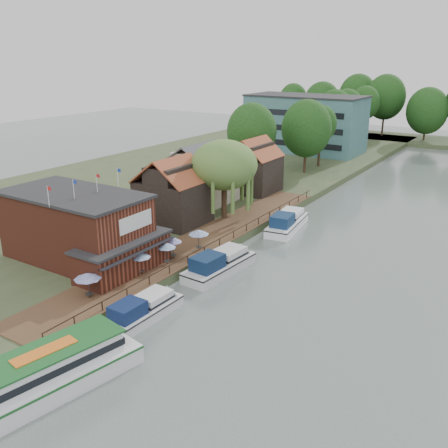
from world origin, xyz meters
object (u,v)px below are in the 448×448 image
Objects in this scene: swan at (82,347)px; umbrella_1 at (140,263)px; cruiser_2 at (287,220)px; umbrella_2 at (167,253)px; umbrella_0 at (88,285)px; cruiser_1 at (220,261)px; tour_boat at (37,375)px; cottage_a at (173,191)px; umbrella_4 at (199,240)px; pub at (89,229)px; hotel_block at (305,123)px; cottage_b at (200,173)px; cruiser_0 at (143,307)px; umbrella_3 at (173,248)px; cottage_c at (254,165)px; willow at (224,180)px.

umbrella_1 is at bearing 109.08° from swan.
umbrella_2 is at bearing -110.20° from cruiser_2.
cruiser_2 is at bearing 79.47° from umbrella_0.
umbrella_1 is 8.27m from cruiser_1.
tour_boat is at bearing -58.70° from umbrella_0.
tour_boat is at bearing -84.39° from cruiser_1.
cottage_a is 3.62× the size of umbrella_4.
swan is at bearing -77.19° from umbrella_2.
hotel_block is at bearing 96.43° from pub.
cottage_a is at bearing 125.32° from umbrella_2.
umbrella_1 is 1.00× the size of umbrella_4.
cottage_a reaches higher than cruiser_1.
cottage_a is at bearing 108.32° from umbrella_0.
umbrella_2 is at bearing 102.81° from swan.
cottage_b reaches higher than tour_boat.
cottage_a is 23.58m from cruiser_0.
cottage_b reaches higher than swan.
cruiser_2 reaches higher than swan.
cruiser_1 is (12.42, -8.15, -3.96)m from cottage_a.
umbrella_3 is 0.22× the size of cruiser_2.
cruiser_2 is 24.03× the size of swan.
cottage_a is at bearing -93.01° from cottage_c.
hotel_block is 84.13m from swan.
hotel_block is 2.99× the size of cottage_c.
cruiser_2 is at bearing -7.37° from cottage_b.
pub is 25.86m from cruiser_2.
cruiser_1 is at bearing -97.27° from cruiser_2.
hotel_block is at bearing 102.47° from umbrella_3.
umbrella_1 is 0.25× the size of cruiser_0.
cruiser_0 is at bearing -75.79° from hotel_block.
cottage_c is at bearing 90.00° from pub.
umbrella_1 is at bearing -90.63° from umbrella_3.
pub reaches higher than swan.
umbrella_0 is at bearing -72.20° from cottage_b.
swan is at bearing -46.38° from pub.
pub is 2.35× the size of cottage_c.
cruiser_0 is 0.89× the size of cruiser_2.
swan is (6.81, -30.82, -5.99)m from willow.
tour_boat is (8.71, -36.24, -4.62)m from willow.
hotel_block reaches higher than umbrella_4.
umbrella_2 is at bearing 80.81° from umbrella_1.
willow is at bearing 101.64° from umbrella_3.
cruiser_0 is (4.72, -5.07, -1.16)m from umbrella_1.
cottage_c is 3.58× the size of umbrella_4.
umbrella_0 is at bearing -109.72° from cruiser_1.
umbrella_2 is (7.01, 3.69, -2.36)m from pub.
umbrella_4 is at bearing 49.53° from pub.
tour_boat is (0.79, -23.09, 0.30)m from cruiser_1.
umbrella_2 is 5.40× the size of swan.
umbrella_0 is 5.54× the size of swan.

